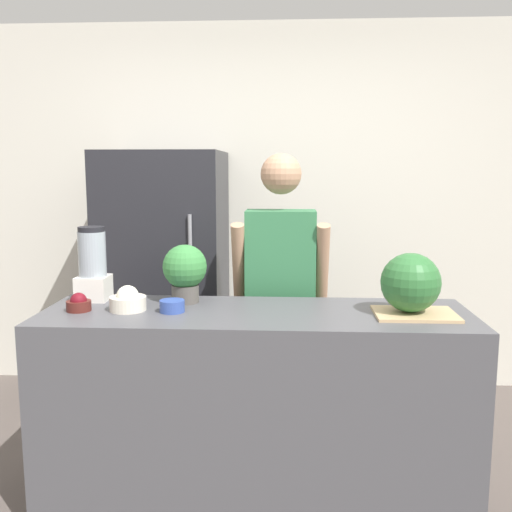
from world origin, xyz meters
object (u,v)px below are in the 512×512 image
object	(u,v)px
watermelon	(411,283)
potted_plant	(185,270)
bowl_cream	(128,301)
bowl_cherries	(79,304)
bowl_small_blue	(172,306)
person	(280,303)
blender	(93,266)
refrigerator	(166,279)

from	to	relation	value
watermelon	potted_plant	bearing A→B (deg)	170.07
bowl_cream	bowl_cherries	bearing A→B (deg)	-174.30
bowl_small_blue	watermelon	bearing A→B (deg)	0.52
watermelon	bowl_cream	bearing A→B (deg)	179.59
person	blender	world-z (taller)	person
bowl_cream	potted_plant	distance (m)	0.31
blender	potted_plant	bearing A→B (deg)	-3.05
bowl_cherries	bowl_small_blue	bearing A→B (deg)	0.44
bowl_cherries	bowl_cream	xyz separation A→B (m)	(0.22, 0.02, 0.01)
bowl_cherries	blender	distance (m)	0.26
blender	refrigerator	bearing A→B (deg)	82.79
refrigerator	bowl_cherries	bearing A→B (deg)	-95.75
watermelon	bowl_cream	distance (m)	1.27
refrigerator	bowl_cream	world-z (taller)	refrigerator
bowl_cream	bowl_small_blue	world-z (taller)	bowl_cream
bowl_small_blue	potted_plant	size ratio (longest dim) A/B	0.40
bowl_small_blue	potted_plant	bearing A→B (deg)	82.34
person	bowl_cherries	distance (m)	1.07
refrigerator	blender	distance (m)	1.08
person	refrigerator	bearing A→B (deg)	137.94
refrigerator	watermelon	distance (m)	1.86
bowl_cherries	bowl_cream	bearing A→B (deg)	5.70
bowl_cream	bowl_small_blue	xyz separation A→B (m)	(0.21, -0.02, -0.02)
bowl_cream	blender	world-z (taller)	blender
refrigerator	potted_plant	xyz separation A→B (m)	(0.33, -1.06, 0.25)
watermelon	bowl_small_blue	distance (m)	1.07
bowl_cherries	watermelon	bearing A→B (deg)	0.50
refrigerator	potted_plant	size ratio (longest dim) A/B	6.02
blender	potted_plant	distance (m)	0.46
potted_plant	bowl_cherries	bearing A→B (deg)	-156.91
watermelon	potted_plant	world-z (taller)	potted_plant
watermelon	bowl_cream	size ratio (longest dim) A/B	1.58
person	bowl_cream	bearing A→B (deg)	-142.37
refrigerator	bowl_small_blue	bearing A→B (deg)	-76.46
refrigerator	bowl_cream	size ratio (longest dim) A/B	10.24
watermelon	bowl_small_blue	bearing A→B (deg)	-179.48
refrigerator	person	xyz separation A→B (m)	(0.78, -0.71, 0.01)
refrigerator	person	bearing A→B (deg)	-42.06
person	watermelon	distance (m)	0.82
watermelon	bowl_small_blue	world-z (taller)	watermelon
refrigerator	watermelon	size ratio (longest dim) A/B	6.47
bowl_cherries	bowl_cream	size ratio (longest dim) A/B	0.67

